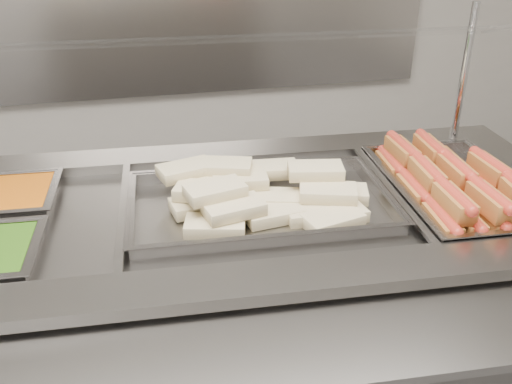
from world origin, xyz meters
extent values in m
cube|color=gray|center=(-0.05, 0.44, 0.44)|extent=(1.88, 0.87, 0.89)
cube|color=gray|center=(-0.07, 0.08, 0.90)|extent=(1.93, 0.25, 0.03)
cube|color=gray|center=(-0.03, 0.79, 0.90)|extent=(1.93, 0.25, 0.03)
cube|color=black|center=(-0.05, 0.44, 0.79)|extent=(1.69, 0.68, 0.02)
cube|color=gray|center=(0.39, 0.41, 0.91)|extent=(0.06, 0.58, 0.01)
cube|color=gray|center=(-0.35, 0.46, 0.91)|extent=(0.06, 0.58, 0.01)
cube|color=gray|center=(-0.08, -0.09, 0.87)|extent=(1.85, 0.36, 0.02)
cylinder|color=silver|center=(0.77, 0.72, 1.14)|extent=(0.02, 0.02, 0.45)
cube|color=silver|center=(-0.03, 0.65, 1.31)|extent=(1.70, 0.40, 0.09)
cube|color=#9B5E20|center=(0.45, 0.23, 0.90)|extent=(0.07, 0.16, 0.05)
cylinder|color=red|center=(0.45, 0.23, 0.92)|extent=(0.05, 0.17, 0.03)
cube|color=#9B5E20|center=(0.46, 0.41, 0.90)|extent=(0.06, 0.16, 0.05)
cylinder|color=red|center=(0.46, 0.41, 0.92)|extent=(0.04, 0.17, 0.03)
cube|color=#9B5E20|center=(0.47, 0.59, 0.90)|extent=(0.07, 0.16, 0.05)
cylinder|color=red|center=(0.47, 0.59, 0.92)|extent=(0.05, 0.17, 0.03)
cube|color=#9B5E20|center=(0.52, 0.22, 0.90)|extent=(0.06, 0.16, 0.05)
cylinder|color=red|center=(0.52, 0.22, 0.92)|extent=(0.04, 0.17, 0.03)
cube|color=#9B5E20|center=(0.53, 0.40, 0.90)|extent=(0.07, 0.16, 0.05)
cylinder|color=red|center=(0.53, 0.40, 0.92)|extent=(0.05, 0.17, 0.03)
cube|color=#9B5E20|center=(0.54, 0.58, 0.90)|extent=(0.06, 0.16, 0.05)
cylinder|color=red|center=(0.54, 0.58, 0.92)|extent=(0.04, 0.17, 0.03)
cube|color=#9B5E20|center=(0.58, 0.22, 0.90)|extent=(0.06, 0.15, 0.05)
cylinder|color=red|center=(0.58, 0.22, 0.92)|extent=(0.04, 0.17, 0.03)
cube|color=#9B5E20|center=(0.59, 0.40, 0.90)|extent=(0.06, 0.16, 0.05)
cylinder|color=red|center=(0.59, 0.40, 0.92)|extent=(0.04, 0.17, 0.03)
cube|color=#9B5E20|center=(0.60, 0.58, 0.90)|extent=(0.06, 0.15, 0.05)
cylinder|color=red|center=(0.60, 0.58, 0.92)|extent=(0.04, 0.17, 0.03)
cube|color=#9B5E20|center=(0.64, 0.22, 0.90)|extent=(0.06, 0.16, 0.05)
cylinder|color=red|center=(0.64, 0.22, 0.92)|extent=(0.04, 0.17, 0.03)
cube|color=#9B5E20|center=(0.66, 0.40, 0.90)|extent=(0.06, 0.16, 0.05)
cylinder|color=red|center=(0.66, 0.40, 0.92)|extent=(0.04, 0.17, 0.03)
cube|color=#9B5E20|center=(0.67, 0.57, 0.90)|extent=(0.07, 0.16, 0.05)
cylinder|color=red|center=(0.67, 0.57, 0.92)|extent=(0.05, 0.17, 0.03)
cube|color=#9B5E20|center=(0.72, 0.39, 0.90)|extent=(0.06, 0.16, 0.05)
cylinder|color=red|center=(0.72, 0.39, 0.92)|extent=(0.04, 0.17, 0.03)
cube|color=#9B5E20|center=(0.48, 0.24, 0.95)|extent=(0.06, 0.16, 0.05)
cylinder|color=red|center=(0.48, 0.24, 0.97)|extent=(0.04, 0.17, 0.03)
cube|color=#9B5E20|center=(0.50, 0.41, 0.95)|extent=(0.07, 0.16, 0.05)
cylinder|color=red|center=(0.50, 0.41, 0.97)|extent=(0.05, 0.17, 0.03)
cube|color=#9B5E20|center=(0.50, 0.58, 0.95)|extent=(0.06, 0.15, 0.05)
cylinder|color=red|center=(0.50, 0.58, 0.97)|extent=(0.03, 0.17, 0.03)
cube|color=#9B5E20|center=(0.58, 0.22, 0.95)|extent=(0.05, 0.15, 0.05)
cylinder|color=red|center=(0.58, 0.22, 0.97)|extent=(0.03, 0.17, 0.03)
cube|color=#9B5E20|center=(0.59, 0.41, 0.95)|extent=(0.06, 0.16, 0.05)
cylinder|color=red|center=(0.59, 0.41, 0.97)|extent=(0.04, 0.17, 0.03)
cube|color=#9B5E20|center=(0.59, 0.57, 0.95)|extent=(0.06, 0.16, 0.05)
cylinder|color=red|center=(0.59, 0.57, 0.97)|extent=(0.04, 0.17, 0.03)
cube|color=#9B5E20|center=(0.69, 0.40, 0.95)|extent=(0.05, 0.15, 0.05)
cylinder|color=red|center=(0.69, 0.40, 0.97)|extent=(0.03, 0.17, 0.03)
cube|color=beige|center=(0.18, 0.30, 0.91)|extent=(0.17, 0.12, 0.03)
cube|color=beige|center=(0.25, 0.43, 0.91)|extent=(0.17, 0.13, 0.03)
cube|color=beige|center=(-0.13, 0.34, 0.91)|extent=(0.17, 0.12, 0.03)
cube|color=beige|center=(0.14, 0.34, 0.91)|extent=(0.15, 0.09, 0.03)
cube|color=beige|center=(0.04, 0.36, 0.91)|extent=(0.16, 0.11, 0.03)
cube|color=beige|center=(-0.15, 0.45, 0.91)|extent=(0.17, 0.11, 0.03)
cube|color=beige|center=(0.05, 0.44, 0.91)|extent=(0.17, 0.12, 0.03)
cube|color=beige|center=(0.20, 0.32, 0.91)|extent=(0.16, 0.11, 0.03)
cube|color=beige|center=(-0.14, 0.46, 0.95)|extent=(0.18, 0.14, 0.03)
cube|color=beige|center=(-0.08, 0.54, 0.94)|extent=(0.17, 0.13, 0.03)
cube|color=beige|center=(0.19, 0.39, 0.94)|extent=(0.17, 0.13, 0.03)
cube|color=beige|center=(-0.07, 0.35, 0.94)|extent=(0.17, 0.12, 0.03)
cube|color=beige|center=(0.08, 0.56, 0.94)|extent=(0.16, 0.10, 0.03)
cube|color=beige|center=(-0.03, 0.51, 0.94)|extent=(0.16, 0.10, 0.03)
cube|color=beige|center=(0.18, 0.47, 0.97)|extent=(0.17, 0.11, 0.03)
cube|color=beige|center=(-0.11, 0.41, 0.97)|extent=(0.17, 0.12, 0.03)
cube|color=beige|center=(-0.06, 0.56, 0.97)|extent=(0.17, 0.13, 0.03)
cube|color=beige|center=(-0.17, 0.56, 0.97)|extent=(0.17, 0.12, 0.03)
camera|label=1|loc=(-0.30, -0.91, 1.65)|focal=40.00mm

